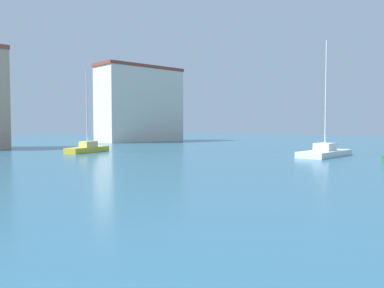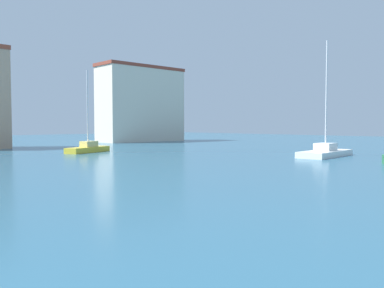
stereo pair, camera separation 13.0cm
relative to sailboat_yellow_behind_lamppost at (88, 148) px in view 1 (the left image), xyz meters
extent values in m
plane|color=#285670|center=(-6.58, -10.78, -0.45)|extent=(160.00, 160.00, 0.00)
cube|color=gold|center=(-0.03, -0.01, -0.19)|extent=(5.36, 3.37, 0.53)
cube|color=#DFCD77|center=(0.12, 0.05, 0.36)|extent=(1.97, 1.57, 0.56)
cylinder|color=silver|center=(-0.03, -0.01, 3.80)|extent=(0.12, 0.12, 7.44)
cube|color=white|center=(12.21, -18.43, -0.20)|extent=(6.90, 2.92, 0.50)
cube|color=silver|center=(12.20, -18.43, 0.37)|extent=(1.98, 1.55, 0.64)
cylinder|color=silver|center=(12.21, -18.43, 4.68)|extent=(0.12, 0.12, 9.27)
cube|color=beige|center=(18.57, 16.77, 5.27)|extent=(13.83, 5.18, 11.44)
cube|color=brown|center=(18.57, 16.77, 11.24)|extent=(14.11, 5.29, 0.50)
camera|label=1|loc=(-19.32, -35.21, 2.28)|focal=37.32mm
camera|label=2|loc=(-19.23, -35.30, 2.28)|focal=37.32mm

